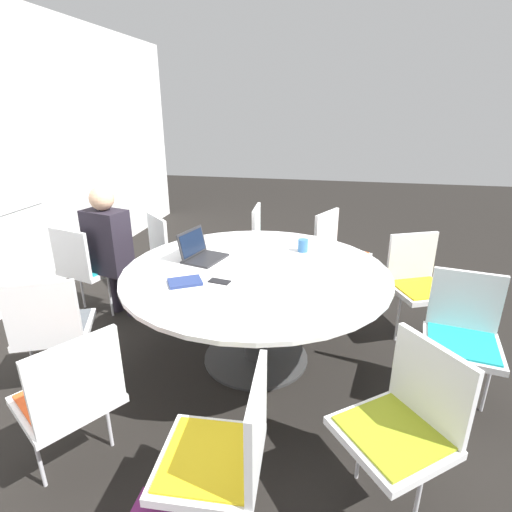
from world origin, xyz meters
name	(u,v)px	position (x,y,z in m)	size (l,w,h in m)	color
ground_plane	(256,358)	(0.00, 0.00, 0.00)	(16.00, 16.00, 0.00)	black
conference_table	(256,286)	(0.00, 0.00, 0.60)	(1.86, 1.86, 0.73)	#333333
chair_0	(85,264)	(0.37, 1.61, 0.50)	(0.52, 0.54, 0.85)	silver
chair_1	(51,324)	(-0.60, 1.21, 0.50)	(0.56, 0.57, 0.85)	silver
chair_2	(71,394)	(-1.17, 0.68, 0.50)	(0.60, 0.59, 0.85)	silver
chair_3	(226,449)	(-1.35, -0.14, 0.50)	(0.46, 0.44, 0.85)	silver
chair_4	(405,419)	(-1.03, -0.88, 0.50)	(0.60, 0.60, 0.85)	silver
chair_5	(463,330)	(-0.18, -1.34, 0.50)	(0.49, 0.51, 0.85)	silver
chair_6	(418,279)	(0.60, -1.21, 0.50)	(0.56, 0.57, 0.85)	silver
chair_7	(337,248)	(1.23, -0.56, 0.50)	(0.58, 0.58, 0.85)	silver
chair_8	(268,240)	(1.35, 0.14, 0.50)	(0.46, 0.44, 0.85)	silver
chair_9	(172,249)	(0.89, 1.02, 0.50)	(0.61, 0.61, 0.85)	silver
person_0	(109,244)	(0.39, 1.36, 0.70)	(0.32, 0.41, 1.20)	#231E28
laptop	(200,252)	(0.12, 0.45, 0.79)	(0.36, 0.33, 0.21)	#232326
spiral_notebook	(185,282)	(-0.32, 0.40, 0.74)	(0.23, 0.26, 0.02)	navy
coffee_cup	(303,245)	(0.43, -0.29, 0.78)	(0.08, 0.08, 0.10)	#33669E
cell_phone	(220,281)	(-0.26, 0.19, 0.74)	(0.09, 0.15, 0.01)	black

